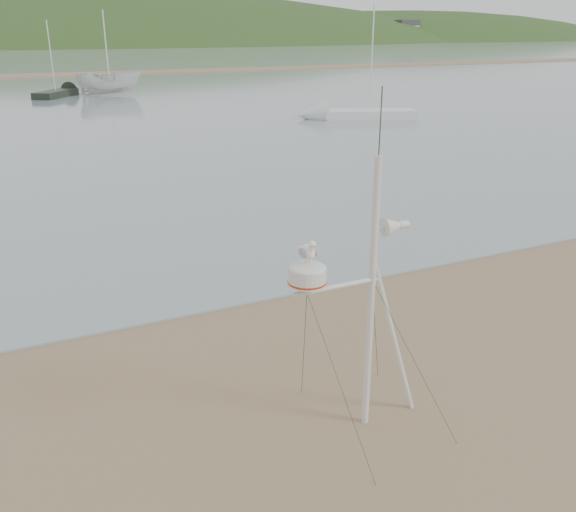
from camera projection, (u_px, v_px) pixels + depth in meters
name	position (u px, v px, depth m)	size (l,w,h in m)	color
ground	(162.00, 475.00, 7.29)	(560.00, 560.00, 0.00)	#7B6147
hill_ridge	(47.00, 101.00, 219.90)	(620.00, 180.00, 80.00)	#213A17
mast_rig	(367.00, 355.00, 7.85)	(1.96, 2.10, 4.43)	silver
boat_white	(108.00, 62.00, 47.45)	(1.88, 1.93, 5.00)	silver
sailboat_dark_mid	(65.00, 92.00, 48.25)	(4.62, 5.83, 6.05)	black
sailboat_white_near	(339.00, 114.00, 35.56)	(7.08, 4.07, 6.90)	silver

